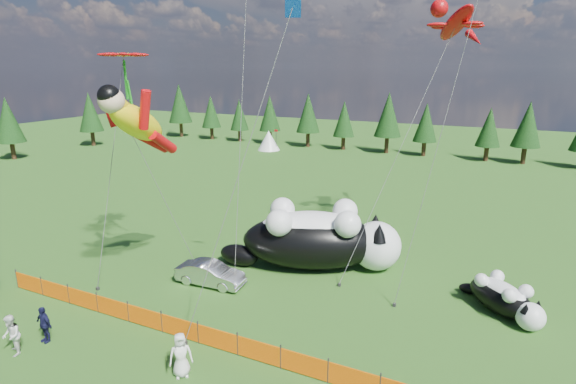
# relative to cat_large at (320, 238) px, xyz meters

# --- Properties ---
(ground) EXTENTS (160.00, 160.00, 0.00)m
(ground) POSITION_rel_cat_large_xyz_m (-2.92, -6.49, -1.88)
(ground) COLOR #133609
(ground) RESTS_ON ground
(safety_fence) EXTENTS (22.06, 0.06, 1.10)m
(safety_fence) POSITION_rel_cat_large_xyz_m (-2.92, -9.49, -1.38)
(safety_fence) COLOR #262626
(safety_fence) RESTS_ON ground
(tree_line) EXTENTS (90.00, 4.00, 8.00)m
(tree_line) POSITION_rel_cat_large_xyz_m (-2.92, 38.51, 2.12)
(tree_line) COLOR black
(tree_line) RESTS_ON ground
(festival_tents) EXTENTS (50.00, 3.20, 2.80)m
(festival_tents) POSITION_rel_cat_large_xyz_m (8.08, 33.51, -0.48)
(festival_tents) COLOR white
(festival_tents) RESTS_ON ground
(cat_large) EXTENTS (10.51, 6.57, 3.96)m
(cat_large) POSITION_rel_cat_large_xyz_m (0.00, 0.00, 0.00)
(cat_large) COLOR black
(cat_large) RESTS_ON ground
(cat_small) EXTENTS (3.98, 3.75, 1.76)m
(cat_small) POSITION_rel_cat_large_xyz_m (10.08, -1.11, -1.04)
(cat_small) COLOR black
(cat_small) RESTS_ON ground
(car) EXTENTS (3.97, 1.60, 1.28)m
(car) POSITION_rel_cat_large_xyz_m (-4.62, -4.66, -1.24)
(car) COLOR silver
(car) RESTS_ON ground
(spectator_b) EXTENTS (1.01, 0.92, 1.79)m
(spectator_b) POSITION_rel_cat_large_xyz_m (-8.47, -13.43, -0.98)
(spectator_b) COLOR white
(spectator_b) RESTS_ON ground
(spectator_c) EXTENTS (1.02, 0.59, 1.67)m
(spectator_c) POSITION_rel_cat_large_xyz_m (-8.09, -12.21, -1.04)
(spectator_c) COLOR #141537
(spectator_c) RESTS_ON ground
(spectator_e) EXTENTS (1.06, 1.03, 1.84)m
(spectator_e) POSITION_rel_cat_large_xyz_m (-1.24, -11.51, -0.96)
(spectator_e) COLOR white
(spectator_e) RESTS_ON ground
(superhero_kite) EXTENTS (5.07, 5.41, 11.33)m
(superhero_kite) POSITION_rel_cat_large_xyz_m (-7.35, -6.31, 7.11)
(superhero_kite) COLOR yellow
(superhero_kite) RESTS_ON ground
(gecko_kite) EXTENTS (6.83, 11.37, 16.45)m
(gecko_kite) POSITION_rel_cat_large_xyz_m (5.93, 5.94, 12.20)
(gecko_kite) COLOR red
(gecko_kite) RESTS_ON ground
(flower_kite) EXTENTS (3.14, 4.67, 12.50)m
(flower_kite) POSITION_rel_cat_large_xyz_m (-9.34, -4.80, 10.22)
(flower_kite) COLOR red
(flower_kite) RESTS_ON ground
(diamond_kite_c) EXTENTS (4.43, 3.32, 14.93)m
(diamond_kite_c) POSITION_rel_cat_large_xyz_m (1.24, -6.98, 11.48)
(diamond_kite_c) COLOR #0C42B4
(diamond_kite_c) RESTS_ON ground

